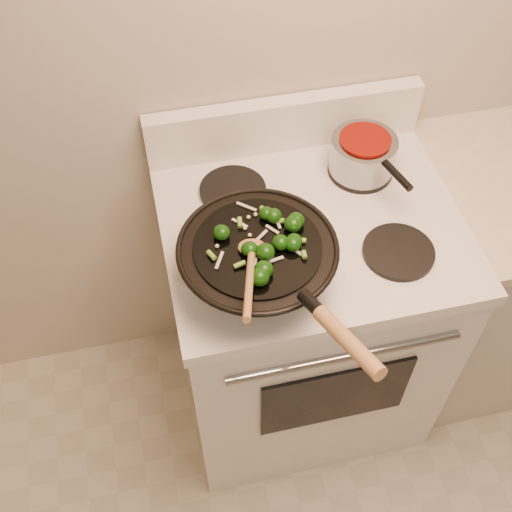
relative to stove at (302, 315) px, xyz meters
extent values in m
plane|color=beige|center=(0.29, 0.33, 0.83)|extent=(3.50, 0.00, 3.50)
cube|color=white|center=(0.00, 0.00, -0.03)|extent=(0.76, 0.64, 0.88)
cube|color=white|center=(0.00, 0.00, 0.43)|extent=(0.78, 0.66, 0.04)
cube|color=white|center=(0.00, 0.30, 0.53)|extent=(0.78, 0.05, 0.16)
cylinder|color=gray|center=(0.00, -0.33, 0.31)|extent=(0.60, 0.02, 0.02)
cube|color=black|center=(0.00, -0.33, 0.08)|extent=(0.42, 0.01, 0.28)
cylinder|color=black|center=(-0.18, -0.15, 0.46)|extent=(0.18, 0.18, 0.01)
cylinder|color=black|center=(0.18, -0.15, 0.46)|extent=(0.18, 0.18, 0.01)
cylinder|color=black|center=(-0.18, 0.15, 0.46)|extent=(0.18, 0.18, 0.01)
cylinder|color=black|center=(0.18, 0.15, 0.46)|extent=(0.18, 0.18, 0.01)
torus|color=black|center=(-0.18, -0.15, 0.57)|extent=(0.37, 0.37, 0.01)
cylinder|color=black|center=(-0.18, -0.15, 0.57)|extent=(0.29, 0.29, 0.01)
cylinder|color=black|center=(-0.11, -0.35, 0.61)|extent=(0.05, 0.07, 0.04)
cylinder|color=#AB7343|center=(-0.07, -0.47, 0.64)|extent=(0.09, 0.20, 0.07)
ellipsoid|color=#0E3708|center=(-0.20, -0.25, 0.59)|extent=(0.04, 0.04, 0.04)
cylinder|color=#4A772A|center=(-0.18, -0.25, 0.58)|extent=(0.02, 0.02, 0.01)
ellipsoid|color=#0E3708|center=(-0.25, -0.11, 0.59)|extent=(0.04, 0.04, 0.03)
ellipsoid|color=#0E3708|center=(-0.08, -0.11, 0.59)|extent=(0.04, 0.04, 0.03)
ellipsoid|color=#0E3708|center=(-0.14, -0.07, 0.59)|extent=(0.04, 0.04, 0.03)
cylinder|color=#4A772A|center=(-0.13, -0.07, 0.58)|extent=(0.02, 0.02, 0.01)
ellipsoid|color=#0E3708|center=(-0.13, -0.17, 0.59)|extent=(0.04, 0.04, 0.03)
ellipsoid|color=#0E3708|center=(-0.18, -0.23, 0.59)|extent=(0.04, 0.04, 0.04)
ellipsoid|color=#0E3708|center=(-0.10, -0.17, 0.59)|extent=(0.04, 0.04, 0.03)
cylinder|color=#4A772A|center=(-0.09, -0.17, 0.58)|extent=(0.02, 0.01, 0.02)
ellipsoid|color=#0E3708|center=(-0.13, -0.08, 0.59)|extent=(0.04, 0.04, 0.03)
ellipsoid|color=#0E3708|center=(-0.09, -0.12, 0.59)|extent=(0.04, 0.04, 0.04)
ellipsoid|color=#0E3708|center=(-0.10, -0.18, 0.59)|extent=(0.04, 0.04, 0.03)
cylinder|color=#4A772A|center=(-0.09, -0.18, 0.58)|extent=(0.02, 0.02, 0.02)
ellipsoid|color=#0E3708|center=(-0.20, -0.17, 0.59)|extent=(0.04, 0.04, 0.03)
ellipsoid|color=#0E3708|center=(-0.17, -0.19, 0.59)|extent=(0.04, 0.04, 0.04)
cube|color=silver|center=(-0.18, -0.20, 0.58)|extent=(0.03, 0.05, 0.00)
cube|color=silver|center=(-0.12, -0.10, 0.58)|extent=(0.01, 0.03, 0.00)
cube|color=silver|center=(-0.27, -0.18, 0.58)|extent=(0.03, 0.05, 0.00)
cube|color=silver|center=(-0.10, -0.19, 0.58)|extent=(0.03, 0.04, 0.00)
cube|color=silver|center=(-0.15, -0.20, 0.58)|extent=(0.04, 0.01, 0.00)
cube|color=silver|center=(-0.18, -0.03, 0.58)|extent=(0.04, 0.04, 0.00)
cube|color=silver|center=(-0.21, -0.08, 0.58)|extent=(0.03, 0.04, 0.00)
cube|color=silver|center=(-0.17, -0.20, 0.58)|extent=(0.01, 0.04, 0.00)
cube|color=silver|center=(-0.20, -0.21, 0.58)|extent=(0.03, 0.05, 0.00)
cube|color=silver|center=(-0.14, -0.11, 0.58)|extent=(0.03, 0.03, 0.00)
cube|color=silver|center=(-0.16, -0.13, 0.58)|extent=(0.04, 0.03, 0.00)
cylinder|color=#69A435|center=(-0.08, -0.17, 0.58)|extent=(0.03, 0.03, 0.02)
cylinder|color=#69A435|center=(-0.23, -0.20, 0.58)|extent=(0.02, 0.02, 0.01)
cylinder|color=#69A435|center=(-0.14, -0.05, 0.58)|extent=(0.02, 0.02, 0.02)
cylinder|color=#69A435|center=(-0.09, -0.21, 0.58)|extent=(0.02, 0.01, 0.02)
cylinder|color=#69A435|center=(-0.12, -0.10, 0.58)|extent=(0.02, 0.02, 0.01)
cylinder|color=#69A435|center=(-0.29, -0.16, 0.58)|extent=(0.02, 0.02, 0.01)
cylinder|color=#69A435|center=(-0.21, -0.08, 0.58)|extent=(0.02, 0.02, 0.01)
cylinder|color=#69A435|center=(-0.21, -0.15, 0.58)|extent=(0.03, 0.03, 0.01)
sphere|color=beige|center=(-0.27, -0.14, 0.58)|extent=(0.01, 0.01, 0.01)
sphere|color=beige|center=(-0.20, -0.10, 0.58)|extent=(0.01, 0.01, 0.01)
sphere|color=beige|center=(-0.16, -0.06, 0.58)|extent=(0.01, 0.01, 0.01)
sphere|color=beige|center=(-0.19, -0.12, 0.58)|extent=(0.01, 0.01, 0.01)
sphere|color=beige|center=(-0.18, -0.07, 0.58)|extent=(0.01, 0.01, 0.01)
ellipsoid|color=#AB7343|center=(-0.19, -0.16, 0.59)|extent=(0.07, 0.06, 0.02)
cylinder|color=#AB7343|center=(-0.23, -0.29, 0.64)|extent=(0.08, 0.25, 0.11)
cylinder|color=gray|center=(0.18, 0.15, 0.51)|extent=(0.18, 0.18, 0.10)
cylinder|color=#6C0B05|center=(0.18, 0.15, 0.57)|extent=(0.14, 0.14, 0.01)
cylinder|color=black|center=(0.22, 0.01, 0.56)|extent=(0.05, 0.11, 0.02)
camera|label=1|loc=(-0.39, -1.05, 1.70)|focal=45.00mm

